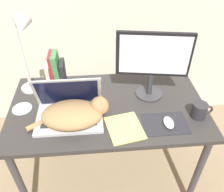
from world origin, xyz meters
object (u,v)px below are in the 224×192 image
Objects in this scene: external_monitor at (153,61)px; mug at (200,110)px; cd_disc at (22,109)px; notepad at (125,128)px; book_row at (56,72)px; computer_mouse at (169,123)px; laptop at (69,110)px; cat at (75,114)px; desk_lamp at (24,42)px.

external_monitor is 0.40m from mug.
external_monitor reaches higher than cd_disc.
mug is (0.25, -0.23, -0.21)m from external_monitor.
cd_disc is at bearing 171.62° from mug.
notepad is at bearing -172.22° from mug.
mug is at bearing -24.31° from book_row.
mug is at bearing 15.59° from computer_mouse.
laptop is 3.02× the size of mug.
book_row is (-0.67, 0.45, 0.09)m from computer_mouse.
cat is 3.96× the size of cd_disc.
computer_mouse is 0.18× the size of desk_lamp.
laptop is at bearing 158.29° from notepad.
book_row is at bearing 110.48° from cat.
desk_lamp is 4.45× the size of cd_disc.
notepad is (0.56, -0.40, -0.36)m from desk_lamp.
cat is 4.84× the size of computer_mouse.
computer_mouse is at bearing -11.74° from laptop.
book_row is (-0.61, 0.16, -0.15)m from external_monitor.
computer_mouse is at bearing 1.54° from notepad.
laptop is 3.23× the size of cd_disc.
desk_lamp reaches higher than notepad.
mug is (0.45, 0.06, 0.04)m from notepad.
cd_disc is at bearing 166.32° from computer_mouse.
cat reaches higher than notepad.
desk_lamp is at bearing 172.34° from external_monitor.
cat is 0.40m from book_row.
mug reaches higher than computer_mouse.
book_row reaches higher than cat.
cat is at bearing 163.52° from notepad.
desk_lamp is (-0.28, 0.31, 0.30)m from cat.
external_monitor is 0.86m from cd_disc.
mug is (0.73, -0.02, -0.01)m from cat.
desk_lamp is 2.15× the size of notepad.
laptop is 1.57× the size of book_row.
notepad is at bearing -21.71° from laptop.
desk_lamp is (-0.76, 0.10, 0.11)m from external_monitor.
external_monitor is at bearing 24.03° from cat.
external_monitor is 3.71× the size of cd_disc.
cat is 0.52m from desk_lamp.
external_monitor is (0.51, 0.17, 0.21)m from laptop.
cat is (0.04, -0.04, 0.01)m from laptop.
external_monitor is at bearing 5.28° from cd_disc.
cat is at bearing -69.52° from book_row.
book_row is 0.46× the size of desk_lamp.
laptop is at bearing 131.21° from cat.
computer_mouse is 0.40× the size of book_row.
notepad reaches higher than cd_disc.
computer_mouse is at bearing -25.60° from desk_lamp.
external_monitor is at bearing -14.48° from book_row.
notepad is (-0.20, -0.29, -0.25)m from external_monitor.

